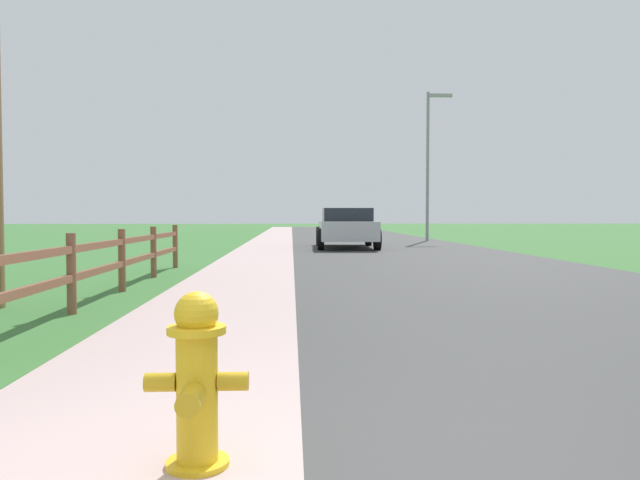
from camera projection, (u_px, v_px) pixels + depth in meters
The scene contains 8 objects.
ground_plane at pixel (293, 242), 27.11m from camera, with size 120.00×120.00×0.00m, color #3A7034.
road_asphalt at pixel (365, 240), 29.27m from camera, with size 7.00×66.00×0.01m, color #3C3C3C.
curb_concrete at pixel (230, 240), 28.96m from camera, with size 6.00×66.00×0.01m, color #BB9F9D.
grass_verge at pixel (198, 240), 28.89m from camera, with size 5.00×66.00×0.00m, color #3A7034.
fire_hydrant at pixel (197, 379), 2.79m from camera, with size 0.48×0.41×0.82m.
rail_fence at pixel (71, 267), 7.10m from camera, with size 0.11×12.83×0.96m.
parked_suv_silver at pixel (346, 227), 21.97m from camera, with size 2.24×4.91×1.43m.
street_lamp at pixel (430, 154), 27.77m from camera, with size 1.17×0.20×6.82m.
Camera 1 is at (-0.05, -2.11, 1.17)m, focal length 33.97 mm.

